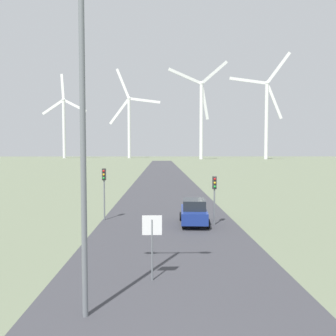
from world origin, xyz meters
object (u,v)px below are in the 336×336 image
object	(u,v)px
stop_sign_near	(152,235)
wind_turbine_far_left	(64,122)
traffic_light_post_near_left	(104,182)
traffic_light_post_near_right	(214,189)
wind_turbine_left	(129,120)
streetlamp	(82,99)
car_approaching	(194,212)
wind_turbine_center	(201,112)
wind_turbine_right	(267,112)

from	to	relation	value
stop_sign_near	wind_turbine_far_left	world-z (taller)	wind_turbine_far_left
traffic_light_post_near_left	traffic_light_post_near_right	distance (m)	8.36
traffic_light_post_near_left	traffic_light_post_near_right	bearing A→B (deg)	-12.84
stop_sign_near	wind_turbine_left	xyz separation A→B (m)	(-22.59, 224.92, 25.39)
streetlamp	wind_turbine_far_left	world-z (taller)	wind_turbine_far_left
traffic_light_post_near_right	wind_turbine_left	world-z (taller)	wind_turbine_left
car_approaching	wind_turbine_far_left	xyz separation A→B (m)	(-71.72, 213.38, 24.94)
streetlamp	car_approaching	bearing A→B (deg)	69.72
wind_turbine_left	wind_turbine_center	xyz separation A→B (m)	(48.14, -33.52, 2.10)
streetlamp	car_approaching	xyz separation A→B (m)	(4.79, 12.96, -5.97)
wind_turbine_left	wind_turbine_far_left	bearing A→B (deg)	-178.24
streetlamp	traffic_light_post_near_right	bearing A→B (deg)	64.02
stop_sign_near	traffic_light_post_near_right	world-z (taller)	traffic_light_post_near_right
wind_turbine_left	wind_turbine_right	xyz separation A→B (m)	(89.03, -33.55, 2.49)
car_approaching	wind_turbine_center	xyz separation A→B (m)	(22.83, 181.29, 28.46)
car_approaching	wind_turbine_right	bearing A→B (deg)	70.63
wind_turbine_far_left	wind_turbine_center	size ratio (longest dim) A/B	0.96
wind_turbine_right	wind_turbine_far_left	bearing A→B (deg)	166.66
streetlamp	traffic_light_post_near_left	bearing A→B (deg)	97.43
stop_sign_near	traffic_light_post_near_right	bearing A→B (deg)	67.23
stop_sign_near	wind_turbine_left	distance (m)	227.47
stop_sign_near	wind_turbine_left	size ratio (longest dim) A/B	0.04
traffic_light_post_near_left	wind_turbine_far_left	world-z (taller)	wind_turbine_far_left
wind_turbine_left	traffic_light_post_near_right	bearing A→B (deg)	-82.90
traffic_light_post_near_right	wind_turbine_left	distance (m)	218.05
stop_sign_near	wind_turbine_right	xyz separation A→B (m)	(66.43, 191.36, 27.89)
wind_turbine_right	wind_turbine_center	bearing A→B (deg)	179.95
wind_turbine_far_left	wind_turbine_left	distance (m)	46.45
stop_sign_near	wind_turbine_center	bearing A→B (deg)	82.40
traffic_light_post_near_left	wind_turbine_far_left	xyz separation A→B (m)	(-65.02, 211.70, 22.96)
wind_turbine_far_left	wind_turbine_right	xyz separation A→B (m)	(135.43, -32.12, 3.92)
wind_turbine_far_left	wind_turbine_left	bearing A→B (deg)	1.76
wind_turbine_left	wind_turbine_center	bearing A→B (deg)	-34.85
streetlamp	wind_turbine_far_left	bearing A→B (deg)	106.47
car_approaching	wind_turbine_right	distance (m)	194.28
stop_sign_near	wind_turbine_center	size ratio (longest dim) A/B	0.04
wind_turbine_far_left	wind_turbine_right	distance (m)	139.24
streetlamp	wind_turbine_far_left	distance (m)	236.79
traffic_light_post_near_left	wind_turbine_right	bearing A→B (deg)	68.59
stop_sign_near	streetlamp	bearing A→B (deg)	-125.84
traffic_light_post_near_right	wind_turbine_right	world-z (taller)	wind_turbine_right
wind_turbine_far_left	wind_turbine_right	world-z (taller)	wind_turbine_right
car_approaching	wind_turbine_left	world-z (taller)	wind_turbine_left
streetlamp	car_approaching	world-z (taller)	streetlamp
wind_turbine_center	wind_turbine_left	bearing A→B (deg)	145.15
traffic_light_post_near_right	car_approaching	distance (m)	2.20
car_approaching	wind_turbine_far_left	size ratio (longest dim) A/B	0.07
wind_turbine_left	stop_sign_near	bearing A→B (deg)	-84.26
traffic_light_post_near_right	car_approaching	bearing A→B (deg)	173.23
streetlamp	wind_turbine_left	bearing A→B (deg)	95.15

